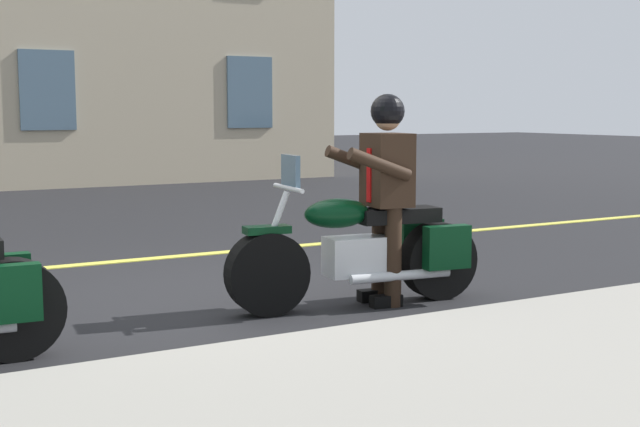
# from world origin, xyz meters

# --- Properties ---
(ground_plane) EXTENTS (80.00, 80.00, 0.00)m
(ground_plane) POSITION_xyz_m (0.00, 0.00, 0.00)
(ground_plane) COLOR black
(lane_center_stripe) EXTENTS (60.00, 0.16, 0.01)m
(lane_center_stripe) POSITION_xyz_m (0.00, -2.00, 0.01)
(lane_center_stripe) COLOR #E5DB4C
(lane_center_stripe) RESTS_ON ground_plane
(motorcycle_main) EXTENTS (2.22, 0.75, 1.26)m
(motorcycle_main) POSITION_xyz_m (-0.94, 1.02, 0.45)
(motorcycle_main) COLOR black
(motorcycle_main) RESTS_ON ground_plane
(rider_main) EXTENTS (0.67, 0.60, 1.74)m
(rider_main) POSITION_xyz_m (-1.13, 1.04, 1.04)
(rider_main) COLOR black
(rider_main) RESTS_ON ground_plane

